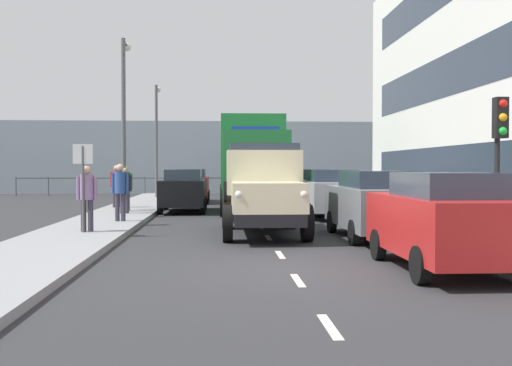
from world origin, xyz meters
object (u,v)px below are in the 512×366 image
(pedestrian_in_dark_coat, at_px, (120,187))
(car_red_kerbside_near, at_px, (446,220))
(car_silver_kerbside_2, at_px, (330,193))
(pedestrian_couple_a, at_px, (126,184))
(pedestrian_couple_b, at_px, (117,183))
(lamp_post_far, at_px, (157,130))
(pedestrian_with_bag, at_px, (87,193))
(pedestrian_near_railing, at_px, (124,187))
(traffic_light_near, at_px, (499,137))
(lamp_post_promenade, at_px, (124,109))
(street_sign, at_px, (83,172))
(car_maroon_oppositeside_1, at_px, (191,185))
(truck_vintage_cream, at_px, (264,191))
(lorry_cargo_green, at_px, (251,161))
(car_black_oppositeside_0, at_px, (184,190))
(car_grey_kerbside_1, at_px, (375,203))
(car_teal_kerbside_3, at_px, (308,188))

(pedestrian_in_dark_coat, bearing_deg, car_red_kerbside_near, 129.75)
(car_silver_kerbside_2, xyz_separation_m, pedestrian_couple_a, (7.58, -1.98, 0.26))
(pedestrian_couple_b, relative_size, lamp_post_far, 0.28)
(pedestrian_with_bag, relative_size, pedestrian_near_railing, 1.03)
(pedestrian_couple_b, distance_m, traffic_light_near, 16.09)
(lamp_post_promenade, xyz_separation_m, street_sign, (-0.12, 7.47, -2.33))
(car_maroon_oppositeside_1, bearing_deg, truck_vintage_cream, 99.74)
(lorry_cargo_green, bearing_deg, car_red_kerbside_near, 100.37)
(pedestrian_near_railing, bearing_deg, pedestrian_couple_a, -82.78)
(car_black_oppositeside_0, relative_size, pedestrian_with_bag, 2.51)
(lorry_cargo_green, xyz_separation_m, car_black_oppositeside_0, (2.76, 0.32, -1.18))
(car_grey_kerbside_1, relative_size, car_silver_kerbside_2, 1.03)
(pedestrian_in_dark_coat, xyz_separation_m, pedestrian_near_railing, (0.37, -3.14, -0.08))
(truck_vintage_cream, relative_size, lamp_post_promenade, 0.87)
(car_maroon_oppositeside_1, bearing_deg, traffic_light_near, 112.85)
(pedestrian_couple_a, bearing_deg, lamp_post_promenade, 93.59)
(pedestrian_in_dark_coat, bearing_deg, pedestrian_couple_a, -83.16)
(car_maroon_oppositeside_1, relative_size, lamp_post_promenade, 0.72)
(car_red_kerbside_near, relative_size, pedestrian_with_bag, 2.35)
(lorry_cargo_green, bearing_deg, car_maroon_oppositeside_1, -66.23)
(car_maroon_oppositeside_1, bearing_deg, pedestrian_in_dark_coat, 82.61)
(car_silver_kerbside_2, height_order, pedestrian_couple_a, pedestrian_couple_a)
(truck_vintage_cream, height_order, car_red_kerbside_near, truck_vintage_cream)
(street_sign, bearing_deg, pedestrian_couple_b, -85.28)
(pedestrian_with_bag, distance_m, lamp_post_far, 18.28)
(street_sign, bearing_deg, car_black_oppositeside_0, -102.66)
(pedestrian_near_railing, bearing_deg, pedestrian_couple_b, -75.67)
(car_teal_kerbside_3, xyz_separation_m, pedestrian_couple_b, (8.22, 1.49, 0.28))
(car_grey_kerbside_1, bearing_deg, car_black_oppositeside_0, -60.07)
(car_black_oppositeside_0, height_order, pedestrian_with_bag, pedestrian_with_bag)
(car_red_kerbside_near, distance_m, lamp_post_far, 24.85)
(car_maroon_oppositeside_1, relative_size, traffic_light_near, 1.46)
(truck_vintage_cream, distance_m, car_silver_kerbside_2, 6.24)
(lamp_post_promenade, bearing_deg, car_teal_kerbside_3, -154.49)
(pedestrian_near_railing, distance_m, pedestrian_couple_a, 1.50)
(car_black_oppositeside_0, bearing_deg, traffic_light_near, 123.52)
(car_maroon_oppositeside_1, bearing_deg, lamp_post_far, -53.01)
(pedestrian_couple_a, bearing_deg, pedestrian_with_bag, 91.50)
(car_teal_kerbside_3, height_order, car_maroon_oppositeside_1, same)
(pedestrian_with_bag, bearing_deg, car_grey_kerbside_1, 174.92)
(car_black_oppositeside_0, distance_m, pedestrian_couple_b, 2.89)
(traffic_light_near, bearing_deg, car_red_kerbside_near, 50.35)
(car_silver_kerbside_2, distance_m, pedestrian_with_bag, 9.30)
(lorry_cargo_green, distance_m, car_maroon_oppositeside_1, 6.96)
(lamp_post_far, bearing_deg, truck_vintage_cream, 104.55)
(lorry_cargo_green, bearing_deg, lamp_post_promenade, 20.07)
(car_teal_kerbside_3, distance_m, lamp_post_promenade, 8.94)
(car_silver_kerbside_2, height_order, lamp_post_promenade, lamp_post_promenade)
(truck_vintage_cream, distance_m, pedestrian_in_dark_coat, 5.13)
(car_teal_kerbside_3, xyz_separation_m, lamp_post_promenade, (7.56, 3.61, 3.12))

